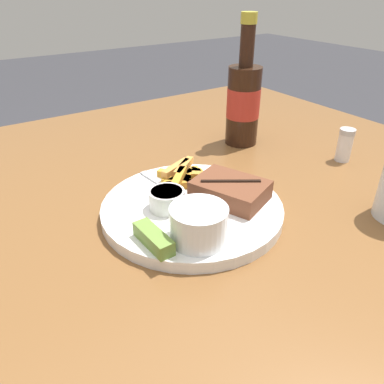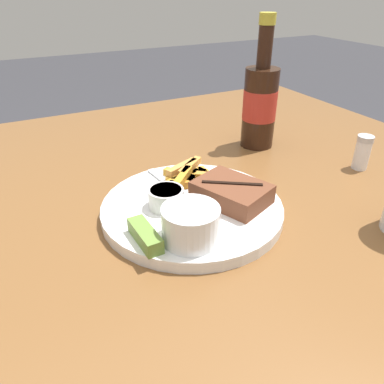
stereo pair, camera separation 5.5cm
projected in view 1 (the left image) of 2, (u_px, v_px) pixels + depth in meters
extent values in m
cube|color=brown|center=(192.00, 224.00, 0.58)|extent=(1.15, 1.23, 0.04)
cylinder|color=brown|center=(238.00, 195.00, 1.41)|extent=(0.06, 0.06, 0.72)
cylinder|color=white|center=(192.00, 210.00, 0.57)|extent=(0.27, 0.27, 0.01)
cylinder|color=white|center=(192.00, 205.00, 0.57)|extent=(0.27, 0.27, 0.00)
cube|color=brown|center=(230.00, 190.00, 0.57)|extent=(0.13, 0.11, 0.03)
cube|color=black|center=(231.00, 181.00, 0.56)|extent=(0.05, 0.08, 0.00)
cube|color=orange|center=(176.00, 176.00, 0.63)|extent=(0.06, 0.02, 0.01)
cube|color=gold|center=(184.00, 174.00, 0.64)|extent=(0.05, 0.03, 0.01)
cube|color=gold|center=(181.00, 178.00, 0.62)|extent=(0.03, 0.07, 0.01)
cube|color=orange|center=(202.00, 185.00, 0.60)|extent=(0.05, 0.04, 0.01)
cube|color=#CC8B40|center=(176.00, 168.00, 0.63)|extent=(0.04, 0.07, 0.01)
cube|color=orange|center=(203.00, 178.00, 0.62)|extent=(0.05, 0.02, 0.01)
cube|color=#C88928|center=(179.00, 179.00, 0.60)|extent=(0.06, 0.06, 0.01)
cube|color=#D47A3F|center=(179.00, 178.00, 0.62)|extent=(0.04, 0.04, 0.01)
cube|color=gold|center=(178.00, 177.00, 0.63)|extent=(0.07, 0.05, 0.01)
cube|color=#D38B3C|center=(184.00, 167.00, 0.63)|extent=(0.05, 0.06, 0.01)
cube|color=gold|center=(175.00, 182.00, 0.61)|extent=(0.04, 0.04, 0.01)
cube|color=#C18B31|center=(198.00, 174.00, 0.63)|extent=(0.05, 0.02, 0.01)
cube|color=#C37C28|center=(187.00, 184.00, 0.61)|extent=(0.03, 0.07, 0.01)
cube|color=orange|center=(189.00, 173.00, 0.64)|extent=(0.06, 0.03, 0.01)
cube|color=gold|center=(182.00, 179.00, 0.62)|extent=(0.07, 0.02, 0.01)
cube|color=#C38130|center=(206.00, 176.00, 0.61)|extent=(0.04, 0.04, 0.01)
cylinder|color=white|center=(199.00, 224.00, 0.48)|extent=(0.08, 0.08, 0.05)
cylinder|color=beige|center=(199.00, 213.00, 0.47)|extent=(0.07, 0.07, 0.01)
cylinder|color=silver|center=(167.00, 200.00, 0.55)|extent=(0.05, 0.05, 0.03)
cylinder|color=#B22319|center=(167.00, 193.00, 0.54)|extent=(0.05, 0.05, 0.01)
cube|color=olive|center=(153.00, 238.00, 0.47)|extent=(0.07, 0.02, 0.02)
cube|color=#B7B7BC|center=(160.00, 183.00, 0.62)|extent=(0.10, 0.02, 0.00)
cube|color=#B7B7BC|center=(184.00, 200.00, 0.57)|extent=(0.03, 0.01, 0.00)
cube|color=#B7B7BC|center=(186.00, 199.00, 0.57)|extent=(0.03, 0.01, 0.00)
cube|color=#B7B7BC|center=(188.00, 198.00, 0.58)|extent=(0.03, 0.01, 0.00)
cube|color=#B7B7BC|center=(227.00, 187.00, 0.61)|extent=(0.05, 0.11, 0.00)
cube|color=black|center=(195.00, 206.00, 0.55)|extent=(0.03, 0.06, 0.01)
cylinder|color=black|center=(243.00, 106.00, 0.78)|extent=(0.07, 0.07, 0.16)
cylinder|color=#B22D23|center=(243.00, 103.00, 0.78)|extent=(0.07, 0.07, 0.06)
cylinder|color=black|center=(247.00, 46.00, 0.72)|extent=(0.03, 0.03, 0.08)
cylinder|color=gold|center=(249.00, 18.00, 0.70)|extent=(0.03, 0.03, 0.02)
cylinder|color=white|center=(344.00, 147.00, 0.73)|extent=(0.03, 0.03, 0.05)
cylinder|color=#B7B7BC|center=(348.00, 132.00, 0.71)|extent=(0.03, 0.03, 0.01)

